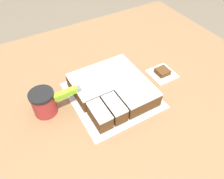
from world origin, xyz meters
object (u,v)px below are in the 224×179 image
Objects in this scene: cake_board at (112,95)px; coffee_cup at (44,103)px; knife at (75,90)px; cake at (112,89)px; brownie at (162,72)px.

cake_board is 0.27m from coffee_cup.
knife is at bearing -10.37° from coffee_cup.
coffee_cup is (-0.26, 0.06, 0.05)m from cake_board.
knife is at bearing 167.88° from cake.
brownie is at bearing -6.60° from knife.
cake is 0.26m from brownie.
brownie reaches higher than cake_board.
knife is at bearing 166.35° from cake_board.
coffee_cup is (-0.12, 0.02, -0.03)m from knife.
cake is 0.27m from coffee_cup.
cake_board is at bearing -134.56° from cake.
coffee_cup is 1.86× the size of brownie.
cake is 0.15m from knife.
knife reaches higher than cake.
coffee_cup reaches higher than knife.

